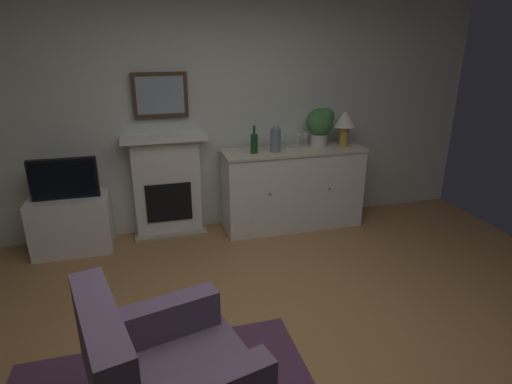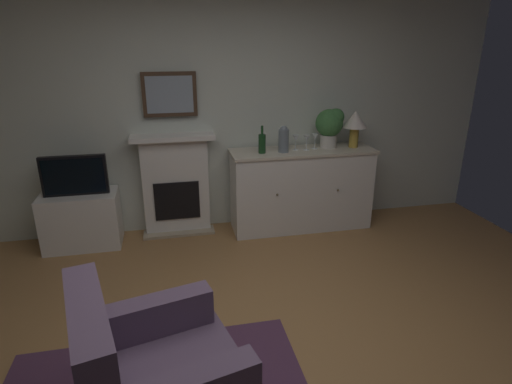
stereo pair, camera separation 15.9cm
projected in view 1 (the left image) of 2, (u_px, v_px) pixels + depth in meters
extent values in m
cube|color=#9E7042|center=(278.00, 368.00, 2.81)|extent=(6.16, 4.78, 0.10)
cube|color=silver|center=(212.00, 103.00, 4.46)|extent=(6.16, 0.06, 2.78)
cube|color=white|center=(168.00, 188.00, 4.51)|extent=(0.70, 0.18, 1.05)
cube|color=tan|center=(172.00, 234.00, 4.60)|extent=(0.77, 0.20, 0.03)
cube|color=black|center=(169.00, 202.00, 4.47)|extent=(0.48, 0.02, 0.42)
cube|color=white|center=(164.00, 138.00, 4.30)|extent=(0.87, 0.27, 0.05)
cube|color=#473323|center=(160.00, 95.00, 4.21)|extent=(0.55, 0.03, 0.45)
cube|color=#8C99A8|center=(160.00, 95.00, 4.20)|extent=(0.47, 0.01, 0.37)
cube|color=white|center=(293.00, 190.00, 4.72)|extent=(1.54, 0.45, 0.88)
cube|color=beige|center=(294.00, 151.00, 4.56)|extent=(1.57, 0.48, 0.03)
sphere|color=brown|center=(270.00, 194.00, 4.40)|extent=(0.02, 0.02, 0.02)
sphere|color=brown|center=(330.00, 189.00, 4.57)|extent=(0.02, 0.02, 0.02)
cylinder|color=#B79338|center=(344.00, 136.00, 4.66)|extent=(0.10, 0.10, 0.22)
cone|color=silver|center=(345.00, 118.00, 4.60)|extent=(0.26, 0.26, 0.18)
cylinder|color=#193F1E|center=(254.00, 144.00, 4.37)|extent=(0.08, 0.08, 0.20)
cylinder|color=#193F1E|center=(254.00, 130.00, 4.32)|extent=(0.03, 0.03, 0.09)
cylinder|color=silver|center=(287.00, 149.00, 4.55)|extent=(0.06, 0.06, 0.00)
cylinder|color=silver|center=(287.00, 145.00, 4.53)|extent=(0.01, 0.01, 0.09)
cone|color=silver|center=(287.00, 138.00, 4.50)|extent=(0.07, 0.07, 0.07)
cylinder|color=silver|center=(298.00, 149.00, 4.55)|extent=(0.06, 0.06, 0.00)
cylinder|color=silver|center=(298.00, 145.00, 4.53)|extent=(0.01, 0.01, 0.09)
cone|color=silver|center=(298.00, 138.00, 4.50)|extent=(0.07, 0.07, 0.07)
cylinder|color=silver|center=(306.00, 148.00, 4.61)|extent=(0.06, 0.06, 0.00)
cylinder|color=silver|center=(306.00, 143.00, 4.59)|extent=(0.01, 0.01, 0.09)
cone|color=silver|center=(306.00, 136.00, 4.57)|extent=(0.07, 0.07, 0.07)
cylinder|color=slate|center=(275.00, 141.00, 4.41)|extent=(0.11, 0.11, 0.24)
sphere|color=slate|center=(276.00, 129.00, 4.37)|extent=(0.08, 0.08, 0.08)
cube|color=white|center=(72.00, 224.00, 4.20)|extent=(0.75, 0.42, 0.57)
cube|color=black|center=(64.00, 179.00, 4.01)|extent=(0.62, 0.06, 0.40)
cube|color=black|center=(63.00, 180.00, 3.98)|extent=(0.57, 0.01, 0.35)
cylinder|color=beige|center=(319.00, 140.00, 4.65)|extent=(0.18, 0.18, 0.14)
sphere|color=#3D753D|center=(320.00, 122.00, 4.58)|extent=(0.30, 0.30, 0.30)
sphere|color=#3D753D|center=(326.00, 116.00, 4.55)|extent=(0.18, 0.18, 0.18)
cube|color=#604C66|center=(105.00, 356.00, 1.91)|extent=(0.34, 0.78, 0.50)
cube|color=#604C66|center=(158.00, 321.00, 2.37)|extent=(0.73, 0.31, 0.22)
cylinder|color=#473323|center=(215.00, 367.00, 2.69)|extent=(0.05, 0.05, 0.10)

